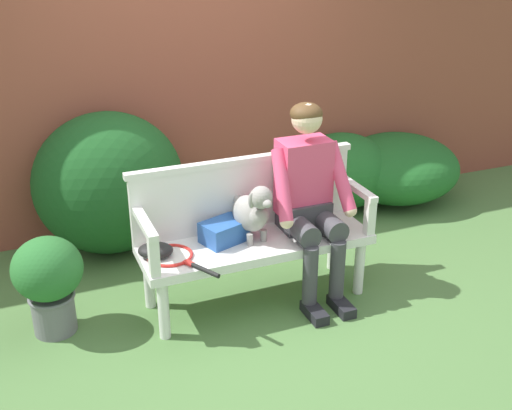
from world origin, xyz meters
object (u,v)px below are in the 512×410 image
garden_bench (256,248)px  baseball_glove (156,250)px  sports_bag (224,232)px  tennis_racket (173,257)px  person_seated (309,194)px  dog_on_bench (252,211)px  potted_plant (49,278)px

garden_bench → baseball_glove: size_ratio=7.00×
garden_bench → sports_bag: bearing=163.5°
sports_bag → tennis_racket: bearing=-165.5°
sports_bag → person_seated: bearing=-7.2°
sports_bag → garden_bench: bearing=-16.5°
baseball_glove → sports_bag: size_ratio=0.79×
person_seated → tennis_racket: person_seated is taller
dog_on_bench → sports_bag: 0.23m
garden_bench → person_seated: 0.50m
dog_on_bench → sports_bag: size_ratio=1.47×
garden_bench → tennis_racket: tennis_racket is taller
garden_bench → dog_on_bench: (-0.02, 0.01, 0.27)m
baseball_glove → person_seated: bearing=20.1°
person_seated → baseball_glove: (-1.04, 0.03, -0.23)m
sports_bag → baseball_glove: bearing=-175.2°
tennis_racket → potted_plant: size_ratio=0.88×
potted_plant → person_seated: bearing=-5.3°
person_seated → tennis_racket: (-0.94, -0.02, -0.26)m
dog_on_bench → garden_bench: bearing=-22.9°
dog_on_bench → potted_plant: (-1.29, 0.13, -0.28)m
person_seated → sports_bag: (-0.57, 0.07, -0.20)m
tennis_racket → baseball_glove: 0.12m
garden_bench → dog_on_bench: size_ratio=3.73×
dog_on_bench → tennis_racket: 0.59m
tennis_racket → potted_plant: bearing=166.5°
person_seated → dog_on_bench: 0.40m
baseball_glove → potted_plant: 0.67m
garden_bench → dog_on_bench: dog_on_bench is taller
garden_bench → baseball_glove: (-0.67, 0.02, 0.11)m
baseball_glove → sports_bag: bearing=26.8°
tennis_racket → potted_plant: 0.77m
dog_on_bench → potted_plant: dog_on_bench is taller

